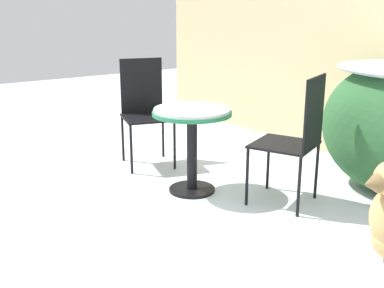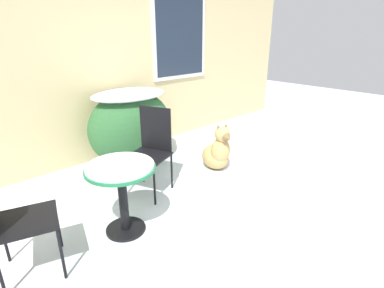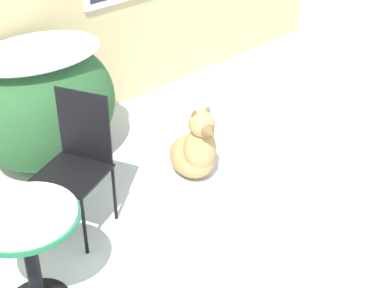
{
  "view_description": "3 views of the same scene",
  "coord_description": "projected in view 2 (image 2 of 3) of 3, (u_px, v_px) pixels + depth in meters",
  "views": [
    {
      "loc": [
        1.94,
        -1.85,
        1.5
      ],
      "look_at": [
        -1.12,
        0.37,
        0.41
      ],
      "focal_mm": 45.0,
      "sensor_mm": 36.0,
      "label": 1
    },
    {
      "loc": [
        -2.35,
        -1.86,
        1.85
      ],
      "look_at": [
        0.0,
        0.6,
        0.55
      ],
      "focal_mm": 28.0,
      "sensor_mm": 36.0,
      "label": 2
    },
    {
      "loc": [
        -2.3,
        -2.18,
        2.75
      ],
      "look_at": [
        0.58,
        0.73,
        0.29
      ],
      "focal_mm": 55.0,
      "sensor_mm": 36.0,
      "label": 3
    }
  ],
  "objects": [
    {
      "name": "dog",
      "position": [
        217.0,
        152.0,
        4.17
      ],
      "size": [
        0.47,
        0.66,
        0.68
      ],
      "rotation": [
        0.0,
        0.0,
        -0.3
      ],
      "color": "tan",
      "rests_on": "ground_plane"
    },
    {
      "name": "shrub_left",
      "position": [
        131.0,
        125.0,
        4.27
      ],
      "size": [
        1.26,
        0.93,
        1.08
      ],
      "color": "#2D6033",
      "rests_on": "ground_plane"
    },
    {
      "name": "ground_plane",
      "position": [
        228.0,
        202.0,
        3.43
      ],
      "size": [
        16.0,
        16.0,
        0.0
      ],
      "primitive_type": "plane",
      "color": "silver"
    },
    {
      "name": "patio_chair_near_table",
      "position": [
        151.0,
        147.0,
        3.52
      ],
      "size": [
        0.59,
        0.59,
        1.01
      ],
      "rotation": [
        0.0,
        0.0,
        -1.17
      ],
      "color": "black",
      "rests_on": "ground_plane"
    },
    {
      "name": "patio_table",
      "position": [
        121.0,
        181.0,
        2.76
      ],
      "size": [
        0.64,
        0.64,
        0.71
      ],
      "color": "black",
      "rests_on": "ground_plane"
    },
    {
      "name": "house_wall",
      "position": [
        120.0,
        51.0,
        4.4
      ],
      "size": [
        8.0,
        0.1,
        3.08
      ],
      "color": "#D1BC84",
      "rests_on": "ground_plane"
    },
    {
      "name": "patio_chair_far_side",
      "position": [
        10.0,
        215.0,
        2.24
      ],
      "size": [
        0.56,
        0.56,
        1.01
      ],
      "rotation": [
        0.0,
        0.0,
        1.27
      ],
      "color": "black",
      "rests_on": "ground_plane"
    }
  ]
}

